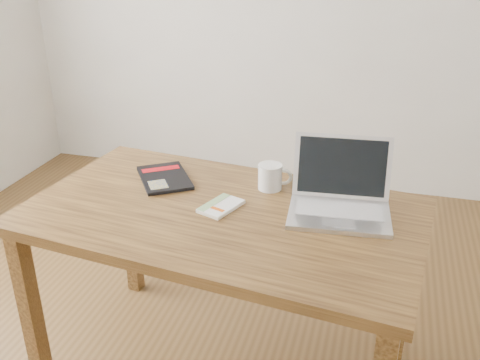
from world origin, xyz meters
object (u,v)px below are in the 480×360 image
(desk, at_px, (223,232))
(black_guidebook, at_px, (164,178))
(white_guidebook, at_px, (221,206))
(coffee_mug, at_px, (271,176))
(laptop, at_px, (340,197))

(desk, distance_m, black_guidebook, 0.38)
(white_guidebook, relative_size, coffee_mug, 1.44)
(white_guidebook, height_order, black_guidebook, same)
(white_guidebook, height_order, laptop, laptop)
(black_guidebook, relative_size, laptop, 0.87)
(desk, distance_m, laptop, 0.45)
(desk, xyz_separation_m, laptop, (0.41, 0.12, 0.14))
(desk, bearing_deg, black_guidebook, 154.50)
(white_guidebook, distance_m, black_guidebook, 0.35)
(desk, relative_size, laptop, 3.97)
(desk, distance_m, coffee_mug, 0.30)
(coffee_mug, bearing_deg, laptop, -36.21)
(black_guidebook, xyz_separation_m, laptop, (0.71, -0.08, 0.04))
(white_guidebook, bearing_deg, laptop, 33.43)
(white_guidebook, bearing_deg, coffee_mug, 76.66)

